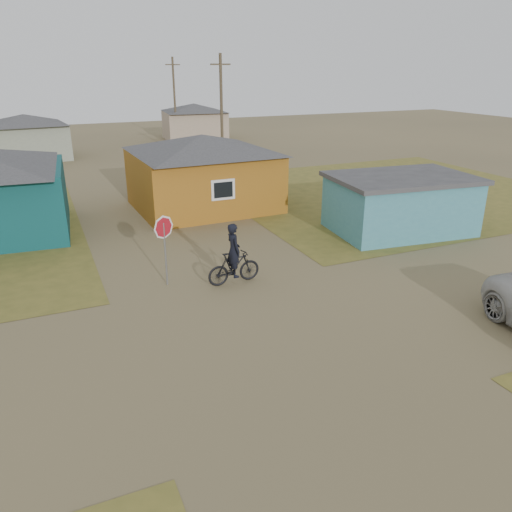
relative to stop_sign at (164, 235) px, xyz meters
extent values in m
plane|color=olive|center=(1.90, -4.79, -1.86)|extent=(120.00, 120.00, 0.00)
cube|color=olive|center=(15.90, 8.21, -1.85)|extent=(20.00, 18.00, 0.00)
cube|color=#9B5F17|center=(4.40, 9.21, -0.36)|extent=(7.21, 6.24, 3.00)
pyramid|color=#373639|center=(4.40, 9.21, 1.59)|extent=(7.72, 6.76, 0.90)
cube|color=silver|center=(4.40, 6.18, -0.21)|extent=(1.20, 0.06, 1.00)
cube|color=black|center=(4.40, 6.15, -0.21)|extent=(0.95, 0.04, 0.75)
cube|color=teal|center=(11.40, 1.71, -0.66)|extent=(6.39, 4.61, 2.40)
cube|color=#373639|center=(11.40, 1.71, 0.64)|extent=(6.71, 4.93, 0.20)
cube|color=gray|center=(-4.10, 29.21, -0.46)|extent=(6.49, 5.60, 2.80)
pyramid|color=#373639|center=(-4.10, 29.21, 1.34)|extent=(7.04, 6.15, 0.80)
cube|color=tan|center=(11.90, 35.21, -0.46)|extent=(6.41, 5.50, 2.80)
pyramid|color=#373639|center=(11.90, 35.21, 1.34)|extent=(6.95, 6.05, 0.80)
cylinder|color=#4E412E|center=(8.40, 17.21, 2.14)|extent=(0.20, 0.20, 8.00)
cube|color=#4E412E|center=(8.40, 17.21, 5.44)|extent=(1.40, 0.10, 0.10)
cylinder|color=#4E412E|center=(9.40, 33.21, 2.14)|extent=(0.20, 0.20, 8.00)
cube|color=#4E412E|center=(9.40, 33.21, 5.44)|extent=(1.40, 0.10, 0.10)
cylinder|color=gray|center=(0.00, 0.00, -0.72)|extent=(0.07, 0.07, 2.27)
imported|color=black|center=(2.21, -0.82, -1.27)|extent=(1.98, 0.66, 1.17)
imported|color=black|center=(2.21, -0.82, -0.61)|extent=(0.50, 0.73, 1.93)
camera|label=1|loc=(-3.59, -15.99, 5.38)|focal=35.00mm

